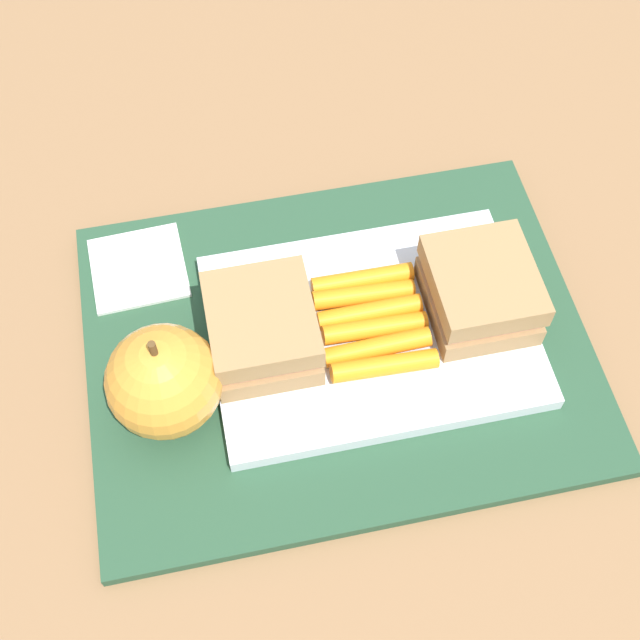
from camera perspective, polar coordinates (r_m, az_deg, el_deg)
ground_plane at (r=0.62m, az=1.12°, el=-1.82°), size 2.40×2.40×0.00m
lunchbag_mat at (r=0.62m, az=1.13°, el=-1.59°), size 0.36×0.28×0.01m
food_tray at (r=0.61m, az=3.43°, el=-0.67°), size 0.23×0.17×0.01m
sandwich_half_left at (r=0.61m, az=10.73°, el=1.98°), size 0.07×0.08×0.04m
sandwich_half_right at (r=0.58m, az=-3.91°, el=-0.59°), size 0.07×0.08×0.04m
carrot_sticks_bundle at (r=0.60m, az=3.51°, el=-0.04°), size 0.08×0.09×0.02m
apple at (r=0.56m, az=-10.43°, el=-4.09°), size 0.08×0.08×0.09m
paper_napkin at (r=0.66m, az=-12.10°, el=3.44°), size 0.07×0.07×0.00m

